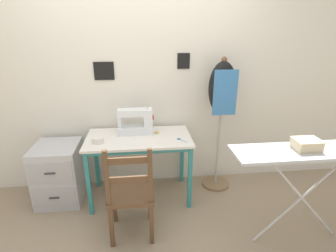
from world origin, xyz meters
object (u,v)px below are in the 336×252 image
Objects in this scene: thread_spool_near_machine at (157,132)px; storage_box at (307,144)px; wooden_chair at (131,194)px; scissors at (181,140)px; fabric_bowl at (98,140)px; ironing_board at (311,155)px; dress_form at (222,97)px; sewing_machine at (137,122)px; filing_cabinet at (59,173)px.

thread_spool_near_machine is 1.43m from storage_box.
wooden_chair is at bearing -112.80° from thread_spool_near_machine.
storage_box reaches higher than scissors.
wooden_chair is 4.55× the size of storage_box.
fabric_bowl is 1.86m from storage_box.
fabric_bowl reaches higher than thread_spool_near_machine.
scissors is 1.16m from ironing_board.
scissors is at bearing -151.70° from dress_form.
dress_form is at bearing 35.96° from wooden_chair.
dress_form is at bearing 115.26° from storage_box.
fabric_bowl is at bearing -169.86° from dress_form.
wooden_chair is 1.51m from storage_box.
ironing_board is at bearing -33.10° from sewing_machine.
thread_spool_near_machine is at bearing -10.02° from sewing_machine.
dress_form is at bearing 28.30° from scissors.
dress_form reaches higher than filing_cabinet.
thread_spool_near_machine is 0.78m from wooden_chair.
dress_form is (1.77, 0.08, 0.77)m from filing_cabinet.
fabric_bowl is at bearing 158.75° from storage_box.
ironing_board is (1.45, -0.20, 0.40)m from wooden_chair.
fabric_bowl is at bearing -163.24° from thread_spool_near_machine.
fabric_bowl is at bearing -18.31° from filing_cabinet.
thread_spool_near_machine is 0.19× the size of storage_box.
fabric_bowl is (-0.39, -0.22, -0.10)m from sewing_machine.
fabric_bowl reaches higher than filing_cabinet.
wooden_chair is 1.44× the size of filing_cabinet.
sewing_machine is 0.24m from thread_spool_near_machine.
wooden_chair is (-0.28, -0.66, -0.31)m from thread_spool_near_machine.
fabric_bowl is 1.36m from dress_form.
storage_box is (2.20, -0.83, 0.60)m from filing_cabinet.
sewing_machine is at bearing 169.98° from thread_spool_near_machine.
scissors is 0.10× the size of ironing_board.
wooden_chair is at bearing 172.00° from ironing_board.
wooden_chair is at bearing -95.91° from sewing_machine.
fabric_bowl is 0.66m from wooden_chair.
filing_cabinet is at bearing 141.10° from wooden_chair.
fabric_bowl is at bearing 123.48° from wooden_chair.
scissors is at bearing 145.11° from ironing_board.
scissors is 1.37m from filing_cabinet.
wooden_chair is at bearing -38.90° from filing_cabinet.
ironing_board reaches higher than filing_cabinet.
dress_form is (0.71, 0.05, 0.35)m from thread_spool_near_machine.
ironing_board reaches higher than fabric_bowl.
dress_form reaches higher than storage_box.
sewing_machine reaches higher than ironing_board.
sewing_machine is 0.59× the size of filing_cabinet.
scissors is 0.74m from wooden_chair.
fabric_bowl is 0.12× the size of wooden_chair.
ironing_board is (1.38, -0.90, -0.02)m from sewing_machine.
scissors is at bearing -7.91° from filing_cabinet.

